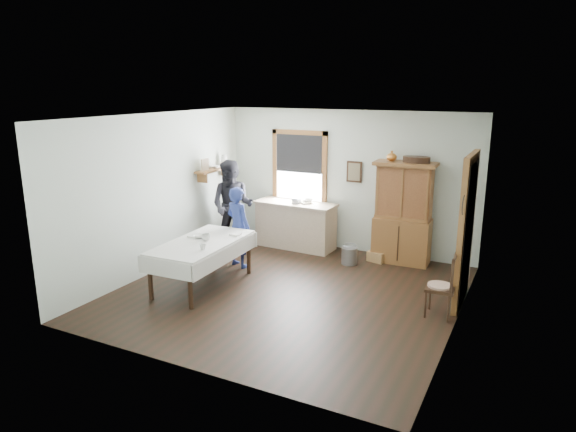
{
  "coord_description": "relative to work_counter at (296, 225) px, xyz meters",
  "views": [
    {
      "loc": [
        3.34,
        -6.67,
        3.14
      ],
      "look_at": [
        -0.16,
        0.3,
        1.14
      ],
      "focal_mm": 32.0,
      "sensor_mm": 36.0,
      "label": 1
    }
  ],
  "objects": [
    {
      "name": "rug_beater",
      "position": [
        3.37,
        -1.84,
        1.26
      ],
      "size": [
        0.01,
        0.27,
        0.27
      ],
      "primitive_type": "torus",
      "rotation": [
        0.0,
        1.57,
        0.0
      ],
      "color": "black",
      "rests_on": "room"
    },
    {
      "name": "doorway",
      "position": [
        3.37,
        -1.29,
        0.71
      ],
      "size": [
        0.09,
        1.14,
        2.22
      ],
      "color": "#4A3E35",
      "rests_on": "room"
    },
    {
      "name": "china_hutch",
      "position": [
        2.1,
        0.06,
        0.46
      ],
      "size": [
        1.09,
        0.54,
        1.84
      ],
      "primitive_type": "cube",
      "rotation": [
        0.0,
        0.0,
        0.03
      ],
      "color": "brown",
      "rests_on": "room"
    },
    {
      "name": "counter_bowl",
      "position": [
        0.21,
        0.11,
        0.49
      ],
      "size": [
        0.27,
        0.27,
        0.07
      ],
      "primitive_type": "imported",
      "rotation": [
        0.0,
        0.0,
        -0.38
      ],
      "color": "silver",
      "rests_on": "work_counter"
    },
    {
      "name": "woman_blue",
      "position": [
        -0.42,
        -1.45,
        0.21
      ],
      "size": [
        0.56,
        0.45,
        1.34
      ],
      "primitive_type": "imported",
      "rotation": [
        0.0,
        0.0,
        2.85
      ],
      "color": "navy",
      "rests_on": "room"
    },
    {
      "name": "spindle_chair",
      "position": [
        3.16,
        -1.93,
        -0.0
      ],
      "size": [
        0.45,
        0.45,
        0.91
      ],
      "primitive_type": "cube",
      "rotation": [
        0.0,
        0.0,
        0.08
      ],
      "color": "black",
      "rests_on": "room"
    },
    {
      "name": "dining_table",
      "position": [
        -0.45,
        -2.5,
        -0.09
      ],
      "size": [
        1.04,
        1.89,
        0.74
      ],
      "primitive_type": "cube",
      "rotation": [
        0.0,
        0.0,
        0.03
      ],
      "color": "silver",
      "rests_on": "room"
    },
    {
      "name": "table_bowl",
      "position": [
        -0.6,
        -2.35,
        0.31
      ],
      "size": [
        0.22,
        0.22,
        0.05
      ],
      "primitive_type": "imported",
      "rotation": [
        0.0,
        0.0,
        -0.03
      ],
      "color": "silver",
      "rests_on": "dining_table"
    },
    {
      "name": "table_cup_a",
      "position": [
        -0.42,
        -2.42,
        0.34
      ],
      "size": [
        0.17,
        0.17,
        0.11
      ],
      "primitive_type": "imported",
      "rotation": [
        0.0,
        0.0,
        0.31
      ],
      "color": "silver",
      "rests_on": "dining_table"
    },
    {
      "name": "table_cup_b",
      "position": [
        -0.18,
        -2.83,
        0.33
      ],
      "size": [
        0.11,
        0.11,
        0.09
      ],
      "primitive_type": "imported",
      "rotation": [
        0.0,
        0.0,
        -0.14
      ],
      "color": "silver",
      "rests_on": "dining_table"
    },
    {
      "name": "room",
      "position": [
        0.92,
        -2.14,
        0.89
      ],
      "size": [
        5.01,
        5.01,
        2.7
      ],
      "color": "black",
      "rests_on": "ground"
    },
    {
      "name": "wicker_basket",
      "position": [
        1.71,
        -0.1,
        -0.36
      ],
      "size": [
        0.36,
        0.3,
        0.19
      ],
      "primitive_type": "cube",
      "rotation": [
        0.0,
        0.0,
        -0.26
      ],
      "color": "#B18450",
      "rests_on": "room"
    },
    {
      "name": "work_counter",
      "position": [
        0.0,
        0.0,
        0.0
      ],
      "size": [
        1.62,
        0.67,
        0.91
      ],
      "primitive_type": "cube",
      "rotation": [
        0.0,
        0.0,
        -0.04
      ],
      "color": "tan",
      "rests_on": "room"
    },
    {
      "name": "figure_dark",
      "position": [
        -1.03,
        -0.68,
        0.36
      ],
      "size": [
        0.91,
        0.77,
        1.63
      ],
      "primitive_type": "imported",
      "rotation": [
        0.0,
        0.0,
        0.22
      ],
      "color": "black",
      "rests_on": "room"
    },
    {
      "name": "shelf_bowl",
      "position": [
        -1.45,
        -0.59,
        1.14
      ],
      "size": [
        0.22,
        0.22,
        0.05
      ],
      "primitive_type": "imported",
      "color": "silver",
      "rests_on": "wall_shelf"
    },
    {
      "name": "window",
      "position": [
        -0.08,
        0.33,
        1.17
      ],
      "size": [
        1.18,
        0.07,
        1.48
      ],
      "color": "white",
      "rests_on": "room"
    },
    {
      "name": "pail",
      "position": [
        1.3,
        -0.45,
        -0.3
      ],
      "size": [
        0.38,
        0.38,
        0.31
      ],
      "primitive_type": "cube",
      "rotation": [
        0.0,
        0.0,
        -0.39
      ],
      "color": "gray",
      "rests_on": "room"
    },
    {
      "name": "counter_book",
      "position": [
        0.12,
        -0.03,
        0.47
      ],
      "size": [
        0.28,
        0.28,
        0.02
      ],
      "primitive_type": "imported",
      "rotation": [
        0.0,
        0.0,
        0.78
      ],
      "color": "#6D6349",
      "rests_on": "work_counter"
    },
    {
      "name": "framed_picture",
      "position": [
        1.07,
        0.32,
        1.09
      ],
      "size": [
        0.3,
        0.04,
        0.4
      ],
      "primitive_type": "cube",
      "color": "black",
      "rests_on": "room"
    },
    {
      "name": "wall_shelf",
      "position": [
        -1.45,
        -0.6,
        1.12
      ],
      "size": [
        0.24,
        1.0,
        0.44
      ],
      "color": "brown",
      "rests_on": "room"
    }
  ]
}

